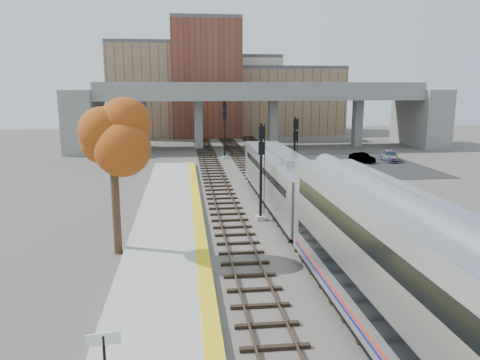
{
  "coord_description": "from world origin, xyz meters",
  "views": [
    {
      "loc": [
        -6.19,
        -23.39,
        9.0
      ],
      "look_at": [
        -2.32,
        8.6,
        2.5
      ],
      "focal_mm": 35.0,
      "sensor_mm": 36.0,
      "label": 1
    }
  ],
  "objects_px": {
    "signal_mast_mid": "(295,158)",
    "car_b": "(362,158)",
    "car_a": "(328,165)",
    "locomotive": "(282,178)",
    "coach": "(457,321)",
    "car_c": "(390,156)",
    "tree": "(112,139)",
    "signal_mast_far": "(224,130)",
    "signal_mast_near": "(261,175)"
  },
  "relations": [
    {
      "from": "coach",
      "to": "car_c",
      "type": "distance_m",
      "value": 46.37
    },
    {
      "from": "locomotive",
      "to": "coach",
      "type": "distance_m",
      "value": 22.61
    },
    {
      "from": "car_b",
      "to": "coach",
      "type": "bearing_deg",
      "value": -130.87
    },
    {
      "from": "locomotive",
      "to": "car_c",
      "type": "distance_m",
      "value": 26.89
    },
    {
      "from": "locomotive",
      "to": "signal_mast_near",
      "type": "relative_size",
      "value": 2.89
    },
    {
      "from": "car_a",
      "to": "car_c",
      "type": "xyz_separation_m",
      "value": [
        9.24,
        4.87,
        0.07
      ]
    },
    {
      "from": "locomotive",
      "to": "signal_mast_mid",
      "type": "bearing_deg",
      "value": 66.15
    },
    {
      "from": "locomotive",
      "to": "signal_mast_far",
      "type": "xyz_separation_m",
      "value": [
        -2.1,
        24.9,
        1.32
      ]
    },
    {
      "from": "signal_mast_near",
      "to": "tree",
      "type": "relative_size",
      "value": 0.78
    },
    {
      "from": "car_a",
      "to": "signal_mast_mid",
      "type": "bearing_deg",
      "value": -128.77
    },
    {
      "from": "coach",
      "to": "car_a",
      "type": "bearing_deg",
      "value": 77.52
    },
    {
      "from": "car_a",
      "to": "car_c",
      "type": "distance_m",
      "value": 10.45
    },
    {
      "from": "signal_mast_near",
      "to": "coach",
      "type": "bearing_deg",
      "value": -83.87
    },
    {
      "from": "signal_mast_mid",
      "to": "car_b",
      "type": "height_order",
      "value": "signal_mast_mid"
    },
    {
      "from": "signal_mast_far",
      "to": "car_a",
      "type": "relative_size",
      "value": 2.25
    },
    {
      "from": "car_b",
      "to": "tree",
      "type": "bearing_deg",
      "value": -154.11
    },
    {
      "from": "locomotive",
      "to": "signal_mast_near",
      "type": "height_order",
      "value": "signal_mast_near"
    },
    {
      "from": "signal_mast_mid",
      "to": "signal_mast_far",
      "type": "height_order",
      "value": "signal_mast_far"
    },
    {
      "from": "coach",
      "to": "tree",
      "type": "xyz_separation_m",
      "value": [
        -10.89,
        14.22,
        3.49
      ]
    },
    {
      "from": "car_a",
      "to": "locomotive",
      "type": "bearing_deg",
      "value": -126.87
    },
    {
      "from": "signal_mast_far",
      "to": "signal_mast_near",
      "type": "bearing_deg",
      "value": -90.0
    },
    {
      "from": "coach",
      "to": "car_b",
      "type": "bearing_deg",
      "value": 71.76
    },
    {
      "from": "signal_mast_near",
      "to": "car_c",
      "type": "relative_size",
      "value": 1.54
    },
    {
      "from": "tree",
      "to": "signal_mast_far",
      "type": "bearing_deg",
      "value": 75.21
    },
    {
      "from": "signal_mast_mid",
      "to": "car_a",
      "type": "height_order",
      "value": "signal_mast_mid"
    },
    {
      "from": "car_a",
      "to": "car_b",
      "type": "distance_m",
      "value": 7.04
    },
    {
      "from": "car_b",
      "to": "car_c",
      "type": "distance_m",
      "value": 3.74
    },
    {
      "from": "tree",
      "to": "car_a",
      "type": "distance_m",
      "value": 31.12
    },
    {
      "from": "signal_mast_far",
      "to": "tree",
      "type": "bearing_deg",
      "value": -104.79
    },
    {
      "from": "locomotive",
      "to": "signal_mast_far",
      "type": "relative_size",
      "value": 2.65
    },
    {
      "from": "signal_mast_far",
      "to": "tree",
      "type": "xyz_separation_m",
      "value": [
        -8.79,
        -33.29,
        2.68
      ]
    },
    {
      "from": "signal_mast_near",
      "to": "tree",
      "type": "distance_m",
      "value": 10.74
    },
    {
      "from": "locomotive",
      "to": "tree",
      "type": "distance_m",
      "value": 14.32
    },
    {
      "from": "locomotive",
      "to": "signal_mast_mid",
      "type": "height_order",
      "value": "signal_mast_mid"
    },
    {
      "from": "signal_mast_near",
      "to": "car_c",
      "type": "xyz_separation_m",
      "value": [
        19.75,
        23.28,
        -2.52
      ]
    },
    {
      "from": "locomotive",
      "to": "signal_mast_far",
      "type": "distance_m",
      "value": 25.03
    },
    {
      "from": "locomotive",
      "to": "signal_mast_mid",
      "type": "xyz_separation_m",
      "value": [
        2.0,
        4.52,
        0.83
      ]
    },
    {
      "from": "locomotive",
      "to": "coach",
      "type": "xyz_separation_m",
      "value": [
        -0.0,
        -22.61,
        0.52
      ]
    },
    {
      "from": "locomotive",
      "to": "tree",
      "type": "height_order",
      "value": "tree"
    },
    {
      "from": "car_b",
      "to": "car_c",
      "type": "relative_size",
      "value": 0.8
    },
    {
      "from": "signal_mast_mid",
      "to": "signal_mast_far",
      "type": "bearing_deg",
      "value": 101.37
    },
    {
      "from": "coach",
      "to": "car_b",
      "type": "distance_m",
      "value": 44.6
    },
    {
      "from": "signal_mast_mid",
      "to": "signal_mast_far",
      "type": "xyz_separation_m",
      "value": [
        -4.1,
        20.38,
        0.5
      ]
    },
    {
      "from": "coach",
      "to": "car_c",
      "type": "bearing_deg",
      "value": 67.61
    },
    {
      "from": "car_c",
      "to": "car_a",
      "type": "bearing_deg",
      "value": -140.11
    },
    {
      "from": "signal_mast_far",
      "to": "car_a",
      "type": "height_order",
      "value": "signal_mast_far"
    },
    {
      "from": "signal_mast_near",
      "to": "signal_mast_far",
      "type": "bearing_deg",
      "value": 90.0
    },
    {
      "from": "car_b",
      "to": "car_c",
      "type": "height_order",
      "value": "car_c"
    },
    {
      "from": "signal_mast_mid",
      "to": "tree",
      "type": "distance_m",
      "value": 18.52
    },
    {
      "from": "signal_mast_mid",
      "to": "signal_mast_near",
      "type": "bearing_deg",
      "value": -118.42
    }
  ]
}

